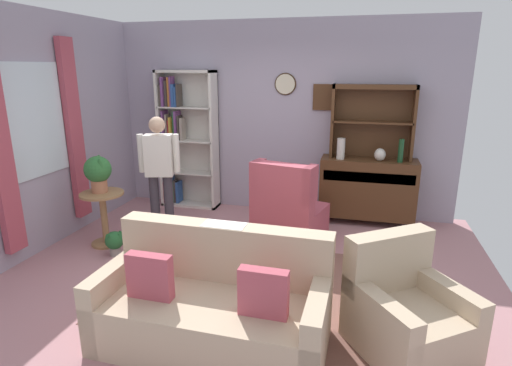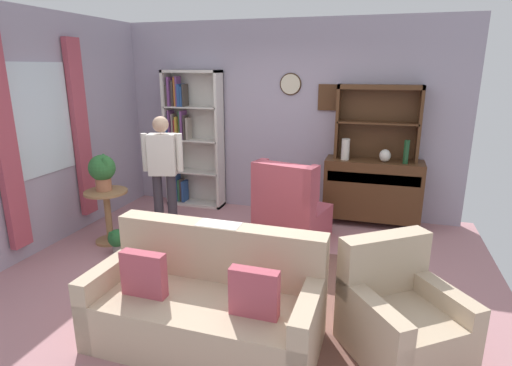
{
  "view_description": "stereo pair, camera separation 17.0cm",
  "coord_description": "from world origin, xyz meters",
  "px_view_note": "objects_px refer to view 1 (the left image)",
  "views": [
    {
      "loc": [
        1.16,
        -3.9,
        2.15
      ],
      "look_at": [
        0.1,
        0.2,
        0.95
      ],
      "focal_mm": 28.98,
      "sensor_mm": 36.0,
      "label": 1
    },
    {
      "loc": [
        1.33,
        -3.86,
        2.15
      ],
      "look_at": [
        0.1,
        0.2,
        0.95
      ],
      "focal_mm": 28.98,
      "sensor_mm": 36.0,
      "label": 2
    }
  ],
  "objects_px": {
    "vase_round": "(380,155)",
    "potted_plant_large": "(98,171)",
    "bookshelf": "(183,139)",
    "sideboard_hutch": "(373,112)",
    "couch_floral": "(214,306)",
    "vase_tall": "(341,149)",
    "wingback_chair": "(288,212)",
    "armchair_floral": "(406,315)",
    "coffee_table": "(250,263)",
    "sideboard": "(367,188)",
    "bottle_wine": "(401,151)",
    "book_stack": "(256,251)",
    "potted_plant_small": "(115,242)",
    "plant_stand": "(104,213)",
    "person_reading": "(160,169)"
  },
  "relations": [
    {
      "from": "armchair_floral",
      "to": "couch_floral",
      "type": "bearing_deg",
      "value": -169.15
    },
    {
      "from": "bottle_wine",
      "to": "person_reading",
      "type": "height_order",
      "value": "person_reading"
    },
    {
      "from": "wingback_chair",
      "to": "potted_plant_large",
      "type": "xyz_separation_m",
      "value": [
        -2.21,
        -0.65,
        0.55
      ]
    },
    {
      "from": "sideboard",
      "to": "sideboard_hutch",
      "type": "distance_m",
      "value": 1.06
    },
    {
      "from": "couch_floral",
      "to": "potted_plant_large",
      "type": "xyz_separation_m",
      "value": [
        -2.0,
        1.46,
        0.62
      ]
    },
    {
      "from": "vase_tall",
      "to": "wingback_chair",
      "type": "relative_size",
      "value": 0.27
    },
    {
      "from": "vase_tall",
      "to": "bottle_wine",
      "type": "height_order",
      "value": "bottle_wine"
    },
    {
      "from": "potted_plant_large",
      "to": "book_stack",
      "type": "xyz_separation_m",
      "value": [
        2.15,
        -0.7,
        -0.47
      ]
    },
    {
      "from": "vase_round",
      "to": "person_reading",
      "type": "bearing_deg",
      "value": -157.68
    },
    {
      "from": "vase_tall",
      "to": "potted_plant_small",
      "type": "xyz_separation_m",
      "value": [
        -2.45,
        -1.78,
        -0.89
      ]
    },
    {
      "from": "sideboard",
      "to": "sideboard_hutch",
      "type": "xyz_separation_m",
      "value": [
        0.0,
        0.11,
        1.05
      ]
    },
    {
      "from": "sideboard",
      "to": "potted_plant_large",
      "type": "distance_m",
      "value": 3.57
    },
    {
      "from": "wingback_chair",
      "to": "person_reading",
      "type": "xyz_separation_m",
      "value": [
        -1.61,
        -0.25,
        0.52
      ]
    },
    {
      "from": "bookshelf",
      "to": "sideboard_hutch",
      "type": "xyz_separation_m",
      "value": [
        2.8,
        0.02,
        0.49
      ]
    },
    {
      "from": "sideboard_hutch",
      "to": "couch_floral",
      "type": "xyz_separation_m",
      "value": [
        -1.17,
        -3.15,
        -1.25
      ]
    },
    {
      "from": "coffee_table",
      "to": "vase_tall",
      "type": "bearing_deg",
      "value": 73.22
    },
    {
      "from": "bookshelf",
      "to": "couch_floral",
      "type": "bearing_deg",
      "value": -62.54
    },
    {
      "from": "wingback_chair",
      "to": "plant_stand",
      "type": "bearing_deg",
      "value": -162.76
    },
    {
      "from": "sideboard",
      "to": "sideboard_hutch",
      "type": "relative_size",
      "value": 1.18
    },
    {
      "from": "potted_plant_small",
      "to": "book_stack",
      "type": "xyz_separation_m",
      "value": [
        1.82,
        -0.42,
        0.29
      ]
    },
    {
      "from": "sideboard_hutch",
      "to": "bottle_wine",
      "type": "height_order",
      "value": "sideboard_hutch"
    },
    {
      "from": "sideboard_hutch",
      "to": "potted_plant_small",
      "type": "xyz_separation_m",
      "value": [
        -2.84,
        -1.97,
        -1.39
      ]
    },
    {
      "from": "wingback_chair",
      "to": "coffee_table",
      "type": "height_order",
      "value": "wingback_chair"
    },
    {
      "from": "bookshelf",
      "to": "sideboard_hutch",
      "type": "bearing_deg",
      "value": 0.5
    },
    {
      "from": "potted_plant_large",
      "to": "person_reading",
      "type": "distance_m",
      "value": 0.73
    },
    {
      "from": "couch_floral",
      "to": "wingback_chair",
      "type": "height_order",
      "value": "wingback_chair"
    },
    {
      "from": "bookshelf",
      "to": "potted_plant_small",
      "type": "height_order",
      "value": "bookshelf"
    },
    {
      "from": "vase_round",
      "to": "potted_plant_large",
      "type": "bearing_deg",
      "value": -155.38
    },
    {
      "from": "vase_round",
      "to": "armchair_floral",
      "type": "bearing_deg",
      "value": -86.3
    },
    {
      "from": "vase_round",
      "to": "plant_stand",
      "type": "xyz_separation_m",
      "value": [
        -3.27,
        -1.54,
        -0.59
      ]
    },
    {
      "from": "potted_plant_large",
      "to": "coffee_table",
      "type": "relative_size",
      "value": 0.56
    },
    {
      "from": "armchair_floral",
      "to": "potted_plant_large",
      "type": "distance_m",
      "value": 3.73
    },
    {
      "from": "armchair_floral",
      "to": "sideboard",
      "type": "bearing_deg",
      "value": 96.29
    },
    {
      "from": "sideboard_hutch",
      "to": "potted_plant_small",
      "type": "height_order",
      "value": "sideboard_hutch"
    },
    {
      "from": "bottle_wine",
      "to": "couch_floral",
      "type": "xyz_separation_m",
      "value": [
        -1.56,
        -2.95,
        -0.76
      ]
    },
    {
      "from": "sideboard_hutch",
      "to": "coffee_table",
      "type": "bearing_deg",
      "value": -113.63
    },
    {
      "from": "plant_stand",
      "to": "vase_tall",
      "type": "bearing_deg",
      "value": 29.0
    },
    {
      "from": "bookshelf",
      "to": "plant_stand",
      "type": "bearing_deg",
      "value": -101.37
    },
    {
      "from": "bookshelf",
      "to": "sideboard_hutch",
      "type": "height_order",
      "value": "bookshelf"
    },
    {
      "from": "bookshelf",
      "to": "armchair_floral",
      "type": "distance_m",
      "value": 4.28
    },
    {
      "from": "coffee_table",
      "to": "book_stack",
      "type": "height_order",
      "value": "book_stack"
    },
    {
      "from": "bottle_wine",
      "to": "plant_stand",
      "type": "xyz_separation_m",
      "value": [
        -3.53,
        -1.51,
        -0.66
      ]
    },
    {
      "from": "person_reading",
      "to": "plant_stand",
      "type": "bearing_deg",
      "value": -143.07
    },
    {
      "from": "couch_floral",
      "to": "plant_stand",
      "type": "bearing_deg",
      "value": 143.73
    },
    {
      "from": "vase_round",
      "to": "vase_tall",
      "type": "bearing_deg",
      "value": -178.51
    },
    {
      "from": "plant_stand",
      "to": "sideboard",
      "type": "bearing_deg",
      "value": 27.06
    },
    {
      "from": "bookshelf",
      "to": "armchair_floral",
      "type": "bearing_deg",
      "value": -42.54
    },
    {
      "from": "sideboard",
      "to": "potted_plant_small",
      "type": "height_order",
      "value": "sideboard"
    },
    {
      "from": "plant_stand",
      "to": "book_stack",
      "type": "distance_m",
      "value": 2.22
    },
    {
      "from": "person_reading",
      "to": "potted_plant_large",
      "type": "bearing_deg",
      "value": -146.15
    }
  ]
}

